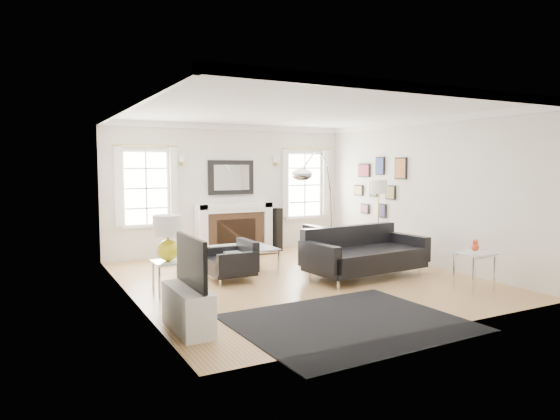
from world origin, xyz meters
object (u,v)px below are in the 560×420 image
sofa (363,255)px  armchair_right (328,245)px  arc_floor_lamp (318,206)px  armchair_left (233,262)px  coffee_table (244,249)px  gourd_lamp (168,235)px  fireplace (234,229)px

sofa → armchair_right: 1.44m
sofa → arc_floor_lamp: bearing=141.4°
armchair_left → coffee_table: armchair_left is taller
gourd_lamp → armchair_right: bearing=16.2°
sofa → arc_floor_lamp: size_ratio=1.00×
armchair_left → armchair_right: (2.30, 0.66, 0.03)m
gourd_lamp → arc_floor_lamp: (2.66, 0.07, 0.32)m
fireplace → coffee_table: bearing=-107.4°
gourd_lamp → arc_floor_lamp: 2.68m
sofa → arc_floor_lamp: arc_floor_lamp is taller
arc_floor_lamp → armchair_left: bearing=169.1°
sofa → armchair_left: size_ratio=2.71×
sofa → armchair_left: sofa is taller
fireplace → gourd_lamp: gourd_lamp is taller
armchair_right → arc_floor_lamp: size_ratio=0.41×
fireplace → armchair_right: size_ratio=1.86×
armchair_left → gourd_lamp: 1.37m
coffee_table → gourd_lamp: gourd_lamp is taller
armchair_left → arc_floor_lamp: arc_floor_lamp is taller
sofa → arc_floor_lamp: (-0.60, 0.48, 0.82)m
sofa → gourd_lamp: gourd_lamp is taller
fireplace → arc_floor_lamp: bearing=-80.3°
fireplace → sofa: size_ratio=0.77×
armchair_left → gourd_lamp: (-1.19, -0.36, 0.58)m
armchair_right → gourd_lamp: (-3.49, -1.02, 0.55)m
armchair_right → coffee_table: 1.87m
coffee_table → gourd_lamp: 1.93m
coffee_table → gourd_lamp: bearing=-150.4°
fireplace → armchair_left: bearing=-113.0°
fireplace → armchair_left: size_ratio=2.08×
sofa → fireplace: bearing=108.6°
gourd_lamp → fireplace: bearing=51.3°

